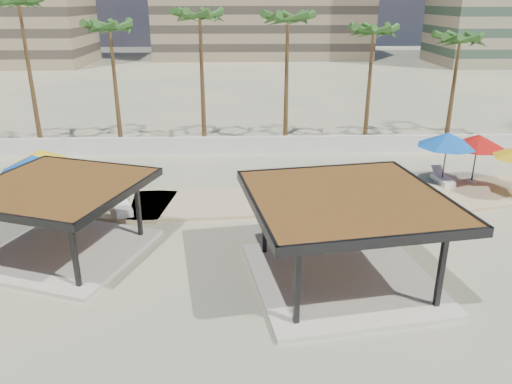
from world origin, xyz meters
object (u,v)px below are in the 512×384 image
pavilion_west (61,213)px  umbrella_c (478,141)px  lounger_a (121,206)px  lounger_d (442,179)px  pavilion_central (345,231)px  lounger_b (331,193)px  lounger_c (343,203)px

pavilion_west → umbrella_c: (20.65, 7.60, 0.73)m
lounger_a → lounger_d: size_ratio=1.25×
pavilion_west → lounger_d: bearing=41.4°
pavilion_central → pavilion_west: pavilion_central is taller
pavilion_west → lounger_a: (1.37, 4.25, -1.48)m
lounger_a → umbrella_c: bearing=-102.0°
lounger_a → pavilion_central: bearing=-146.6°
pavilion_central → pavilion_west: size_ratio=1.00×
lounger_a → lounger_b: lounger_a is taller
pavilion_west → lounger_a: 4.70m
pavilion_central → pavilion_west: 11.44m
pavilion_west → umbrella_c: size_ratio=1.87×
umbrella_c → lounger_a: umbrella_c is taller
pavilion_central → lounger_c: size_ratio=3.86×
lounger_b → lounger_d: size_ratio=1.13×
umbrella_c → pavilion_central: bearing=-133.2°
umbrella_c → lounger_a: 19.70m
umbrella_c → lounger_c: umbrella_c is taller
lounger_c → lounger_d: size_ratio=1.02×
lounger_b → lounger_a: bearing=102.8°
pavilion_central → lounger_a: pavilion_central is taller
umbrella_c → lounger_c: bearing=-157.7°
pavilion_west → lounger_c: size_ratio=3.87×
pavilion_west → lounger_b: pavilion_west is taller
pavilion_central → umbrella_c: 13.90m
pavilion_west → lounger_b: size_ratio=3.49×
pavilion_west → lounger_c: bearing=38.3°
pavilion_west → lounger_b: (12.16, 5.70, -1.49)m
lounger_c → lounger_d: (6.41, 3.37, -0.00)m
lounger_b → lounger_c: 1.48m
umbrella_c → lounger_d: bearing=178.5°
pavilion_central → umbrella_c: size_ratio=1.87×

